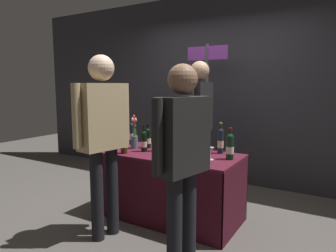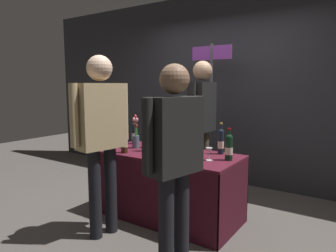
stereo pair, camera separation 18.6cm
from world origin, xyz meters
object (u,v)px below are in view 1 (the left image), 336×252
object	(u,v)px
featured_wine_bottle	(144,141)
display_bottle_0	(200,151)
wine_glass_near_vendor	(200,142)
wine_glass_mid	(169,149)
booth_signpost	(206,98)
taster_foreground_right	(182,151)
vendor_presenter	(199,116)
tasting_table	(168,172)
wine_glass_near_taster	(211,151)
flower_vase	(134,138)

from	to	relation	value
featured_wine_bottle	display_bottle_0	world-z (taller)	display_bottle_0
wine_glass_near_vendor	wine_glass_mid	xyz separation A→B (m)	(-0.11, -0.51, -0.01)
booth_signpost	taster_foreground_right	bearing A→B (deg)	-71.09
display_bottle_0	booth_signpost	xyz separation A→B (m)	(-0.57, 1.43, 0.44)
wine_glass_near_vendor	vendor_presenter	distance (m)	0.57
vendor_presenter	tasting_table	bearing A→B (deg)	-3.25
wine_glass_near_taster	featured_wine_bottle	bearing A→B (deg)	-178.48
display_bottle_0	flower_vase	bearing A→B (deg)	164.93
wine_glass_near_vendor	booth_signpost	xyz separation A→B (m)	(-0.33, 0.91, 0.46)
tasting_table	flower_vase	world-z (taller)	flower_vase
wine_glass_near_taster	taster_foreground_right	distance (m)	0.82
wine_glass_near_vendor	wine_glass_mid	bearing A→B (deg)	-102.06
flower_vase	taster_foreground_right	size ratio (longest dim) A/B	0.24
booth_signpost	vendor_presenter	bearing A→B (deg)	-77.30
wine_glass_near_vendor	flower_vase	world-z (taller)	flower_vase
display_bottle_0	featured_wine_bottle	bearing A→B (deg)	167.08
vendor_presenter	taster_foreground_right	world-z (taller)	vendor_presenter
featured_wine_bottle	wine_glass_near_vendor	size ratio (longest dim) A/B	2.08
display_bottle_0	flower_vase	world-z (taller)	flower_vase
wine_glass_near_taster	wine_glass_mid	bearing A→B (deg)	-151.92
tasting_table	taster_foreground_right	size ratio (longest dim) A/B	0.97
wine_glass_near_vendor	booth_signpost	distance (m)	1.08
featured_wine_bottle	wine_glass_near_taster	distance (m)	0.80
wine_glass_near_vendor	wine_glass_mid	size ratio (longest dim) A/B	1.03
display_bottle_0	wine_glass_near_taster	distance (m)	0.20
vendor_presenter	wine_glass_near_taster	bearing A→B (deg)	32.07
tasting_table	featured_wine_bottle	xyz separation A→B (m)	(-0.27, -0.08, 0.35)
wine_glass_near_taster	flower_vase	size ratio (longest dim) A/B	0.32
wine_glass_mid	booth_signpost	size ratio (longest dim) A/B	0.07
featured_wine_bottle	vendor_presenter	world-z (taller)	vendor_presenter
flower_vase	vendor_presenter	size ratio (longest dim) A/B	0.22
display_bottle_0	taster_foreground_right	xyz separation A→B (m)	(0.12, -0.60, 0.12)
featured_wine_bottle	wine_glass_mid	distance (m)	0.46
tasting_table	wine_glass_near_taster	bearing A→B (deg)	-5.83
display_bottle_0	vendor_presenter	size ratio (longest dim) A/B	0.18
wine_glass_near_vendor	booth_signpost	bearing A→B (deg)	109.94
booth_signpost	featured_wine_bottle	bearing A→B (deg)	-99.25
display_bottle_0	wine_glass_mid	xyz separation A→B (m)	(-0.35, 0.00, -0.03)
featured_wine_bottle	flower_vase	bearing A→B (deg)	157.07
tasting_table	flower_vase	size ratio (longest dim) A/B	3.96
wine_glass_mid	taster_foreground_right	bearing A→B (deg)	-51.69
wine_glass_mid	wine_glass_near_vendor	bearing A→B (deg)	77.94
featured_wine_bottle	booth_signpost	bearing A→B (deg)	80.75
tasting_table	wine_glass_mid	world-z (taller)	wine_glass_mid
display_bottle_0	wine_glass_near_vendor	size ratio (longest dim) A/B	2.16
featured_wine_bottle	wine_glass_near_vendor	distance (m)	0.63
wine_glass_mid	vendor_presenter	bearing A→B (deg)	97.03
vendor_presenter	booth_signpost	bearing A→B (deg)	-167.62
wine_glass_mid	taster_foreground_right	size ratio (longest dim) A/B	0.09
wine_glass_mid	booth_signpost	distance (m)	1.52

